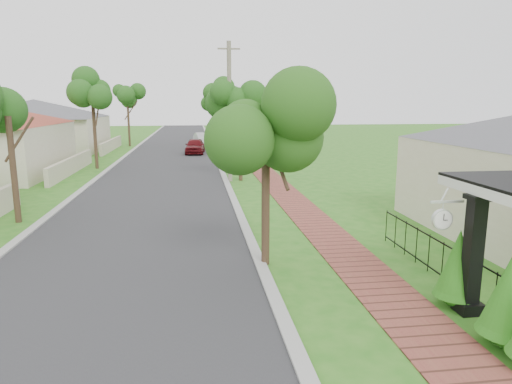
{
  "coord_description": "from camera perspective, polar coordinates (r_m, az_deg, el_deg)",
  "views": [
    {
      "loc": [
        -1.02,
        -9.21,
        4.31
      ],
      "look_at": [
        0.88,
        4.98,
        1.5
      ],
      "focal_mm": 32.0,
      "sensor_mm": 36.0,
      "label": 1
    }
  ],
  "objects": [
    {
      "name": "sidewalk",
      "position": [
        29.83,
        0.65,
        2.81
      ],
      "size": [
        1.5,
        120.0,
        0.03
      ],
      "primitive_type": "cube",
      "color": "brown",
      "rests_on": "ground"
    },
    {
      "name": "utility_pole",
      "position": [
        25.14,
        -3.32,
        9.96
      ],
      "size": [
        1.2,
        0.24,
        7.51
      ],
      "color": "gray",
      "rests_on": "ground"
    },
    {
      "name": "kerb_left",
      "position": [
        30.06,
        -18.38,
        2.3
      ],
      "size": [
        0.3,
        120.0,
        0.1
      ],
      "primitive_type": "cube",
      "color": "#9E9E99",
      "rests_on": "ground"
    },
    {
      "name": "parked_car_white",
      "position": [
        44.83,
        -6.49,
        6.43
      ],
      "size": [
        2.19,
        4.46,
        1.41
      ],
      "primitive_type": "imported",
      "rotation": [
        0.0,
        0.0,
        0.17
      ],
      "color": "silver",
      "rests_on": "ground"
    },
    {
      "name": "parked_car_red",
      "position": [
        39.47,
        -7.64,
        5.7
      ],
      "size": [
        1.82,
        3.93,
        1.31
      ],
      "primitive_type": "imported",
      "rotation": [
        0.0,
        0.0,
        -0.07
      ],
      "color": "#570D11",
      "rests_on": "ground"
    },
    {
      "name": "station_clock",
      "position": [
        10.27,
        22.27,
        -3.03
      ],
      "size": [
        0.73,
        0.13,
        0.62
      ],
      "color": "silver",
      "rests_on": "ground"
    },
    {
      "name": "kerb_right",
      "position": [
        29.57,
        -4.34,
        2.7
      ],
      "size": [
        0.3,
        120.0,
        0.1
      ],
      "primitive_type": "cube",
      "color": "#9E9E99",
      "rests_on": "ground"
    },
    {
      "name": "picket_fence",
      "position": [
        11.58,
        23.94,
        -8.92
      ],
      "size": [
        0.03,
        8.02,
        1.0
      ],
      "color": "black",
      "rests_on": "ground"
    },
    {
      "name": "street_trees",
      "position": [
        36.1,
        -10.82,
        11.28
      ],
      "size": [
        10.7,
        37.65,
        5.89
      ],
      "color": "#382619",
      "rests_on": "ground"
    },
    {
      "name": "road",
      "position": [
        29.59,
        -11.42,
        2.52
      ],
      "size": [
        7.0,
        120.0,
        0.02
      ],
      "primitive_type": "cube",
      "color": "#28282B",
      "rests_on": "ground"
    },
    {
      "name": "far_house_grey",
      "position": [
        45.45,
        -25.77,
        7.54
      ],
      "size": [
        15.56,
        15.56,
        4.6
      ],
      "color": "beige",
      "rests_on": "ground"
    },
    {
      "name": "porch_post",
      "position": [
        10.42,
        25.4,
        -7.83
      ],
      "size": [
        0.48,
        0.48,
        2.52
      ],
      "color": "black",
      "rests_on": "ground"
    },
    {
      "name": "ground",
      "position": [
        10.22,
        -1.23,
        -13.85
      ],
      "size": [
        160.0,
        160.0,
        0.0
      ],
      "primitive_type": "plane",
      "color": "#286B19",
      "rests_on": "ground"
    },
    {
      "name": "near_tree",
      "position": [
        11.81,
        1.24,
        8.2
      ],
      "size": [
        1.82,
        1.82,
        4.68
      ],
      "color": "#382619",
      "rests_on": "ground"
    },
    {
      "name": "hedge_row",
      "position": [
        9.58,
        28.49,
        -11.37
      ],
      "size": [
        0.94,
        3.3,
        1.84
      ],
      "color": "#165C12",
      "rests_on": "ground"
    }
  ]
}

